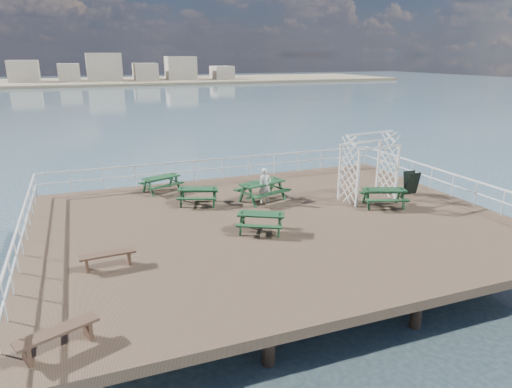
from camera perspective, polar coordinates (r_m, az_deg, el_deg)
The scene contains 13 objects.
ground at distance 17.93m, azimuth 2.23°, elevation -3.80°, with size 18.00×14.00×0.30m, color brown.
sea_backdrop at distance 150.82m, azimuth -14.25°, elevation 13.95°, with size 300.00×300.00×9.20m.
railing at distance 19.85m, azimuth -0.86°, elevation 1.39°, with size 17.77×13.76×1.10m.
picnic_table_a at distance 21.97m, azimuth -11.76°, elevation 1.63°, with size 2.07×1.87×0.83m.
picnic_table_b at distance 19.83m, azimuth -7.24°, elevation 0.17°, with size 2.05×1.87×0.82m.
picnic_table_c at distance 20.10m, azimuth 0.81°, elevation 0.86°, with size 2.41×2.16×0.98m.
picnic_table_d at distance 16.61m, azimuth 0.61°, elevation -3.07°, with size 2.10×1.97×0.81m.
picnic_table_e at distance 20.13m, azimuth 15.70°, elevation 0.01°, with size 2.16×1.95×0.87m.
flat_bench_near at distance 14.66m, azimuth -18.03°, elevation -7.46°, with size 1.66×0.48×0.47m.
flat_bench_far at distance 11.25m, azimuth -23.56°, elevation -15.84°, with size 1.79×1.08×0.51m.
trellis_arbor at distance 20.74m, azimuth 13.91°, elevation 2.91°, with size 2.57×1.58×3.03m.
sandwich_board at distance 22.36m, azimuth 18.82°, elevation 1.32°, with size 0.67×0.51×1.07m.
person at distance 19.84m, azimuth 1.14°, elevation 1.06°, with size 0.56×0.37×1.54m, color white.
Camera 1 is at (-6.70, -15.37, 6.22)m, focal length 32.00 mm.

